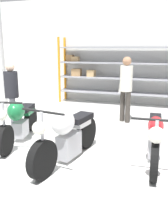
{
  "coord_description": "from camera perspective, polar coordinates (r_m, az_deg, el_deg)",
  "views": [
    {
      "loc": [
        1.43,
        -4.04,
        1.9
      ],
      "look_at": [
        0.0,
        0.4,
        0.7
      ],
      "focal_mm": 40.0,
      "sensor_mm": 36.0,
      "label": 1
    }
  ],
  "objects": [
    {
      "name": "person_browsing",
      "position": [
        6.52,
        9.59,
        6.27
      ],
      "size": [
        0.44,
        0.44,
        1.69
      ],
      "rotation": [
        0.0,
        0.0,
        4.17
      ],
      "color": "#38332D",
      "rests_on": "ground_plane"
    },
    {
      "name": "motorcycle_green",
      "position": [
        5.33,
        -14.64,
        -1.92
      ],
      "size": [
        0.73,
        1.98,
        0.99
      ],
      "rotation": [
        0.0,
        0.0,
        -1.38
      ],
      "color": "black",
      "rests_on": "ground_plane"
    },
    {
      "name": "shelving_rack",
      "position": [
        8.64,
        7.71,
        9.32
      ],
      "size": [
        4.45,
        0.63,
        2.27
      ],
      "color": "orange",
      "rests_on": "ground_plane"
    },
    {
      "name": "ground_plane",
      "position": [
        4.69,
        -1.52,
        -9.48
      ],
      "size": [
        30.0,
        30.0,
        0.0
      ],
      "primitive_type": "plane",
      "color": "silver"
    },
    {
      "name": "motorcycle_red",
      "position": [
        4.4,
        15.87,
        -5.49
      ],
      "size": [
        0.73,
        1.99,
        0.93
      ],
      "rotation": [
        0.0,
        0.0,
        -1.53
      ],
      "color": "black",
      "rests_on": "ground_plane"
    },
    {
      "name": "person_near_rack",
      "position": [
        6.11,
        -16.22,
        4.68
      ],
      "size": [
        0.44,
        0.44,
        1.59
      ],
      "rotation": [
        0.0,
        0.0,
        3.71
      ],
      "color": "#595960",
      "rests_on": "ground_plane"
    },
    {
      "name": "back_wall",
      "position": [
        8.95,
        8.89,
        13.61
      ],
      "size": [
        30.0,
        0.08,
        3.6
      ],
      "color": "silver",
      "rests_on": "ground_plane"
    },
    {
      "name": "motorcycle_white",
      "position": [
        4.25,
        -3.86,
        -5.31
      ],
      "size": [
        0.75,
        1.97,
        1.04
      ],
      "rotation": [
        0.0,
        0.0,
        -1.76
      ],
      "color": "black",
      "rests_on": "ground_plane"
    }
  ]
}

